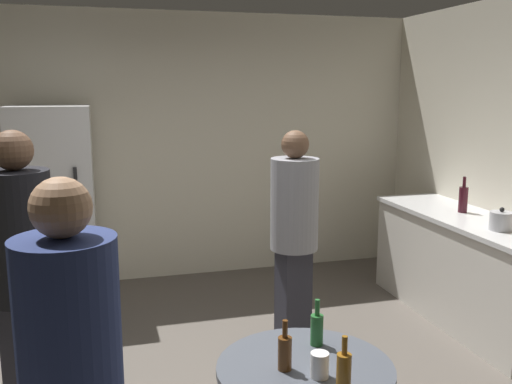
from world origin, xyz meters
TOP-DOWN VIEW (x-y plane):
  - wall_back at (0.00, 2.63)m, footprint 5.32×0.06m
  - refrigerator at (-1.08, 2.20)m, footprint 0.70×0.68m
  - kitchen_counter at (2.28, 0.82)m, footprint 0.64×2.00m
  - kettle at (2.23, 0.36)m, footprint 0.24×0.17m
  - wine_bottle_on_counter at (2.33, 0.97)m, footprint 0.08×0.08m
  - beer_bottle_amber at (0.28, -1.14)m, footprint 0.06×0.06m
  - beer_bottle_brown at (0.09, -0.93)m, footprint 0.06×0.06m
  - beer_bottle_green at (0.32, -0.74)m, footprint 0.06×0.06m
  - plastic_cup_white at (0.22, -1.03)m, footprint 0.08×0.08m
  - person_in_navy_shirt at (-0.77, -1.27)m, footprint 0.42×0.42m
  - person_in_gray_shirt at (0.65, 0.55)m, footprint 0.41×0.41m
  - person_in_black_shirt at (-1.07, -0.09)m, footprint 0.48×0.48m

SIDE VIEW (x-z plane):
  - kitchen_counter at x=2.28m, z-range 0.00..0.90m
  - plastic_cup_white at x=0.22m, z-range 0.73..0.85m
  - beer_bottle_amber at x=0.28m, z-range 0.70..0.93m
  - beer_bottle_brown at x=0.09m, z-range 0.70..0.93m
  - beer_bottle_green at x=0.32m, z-range 0.70..0.93m
  - refrigerator at x=-1.08m, z-range 0.00..1.80m
  - kettle at x=2.23m, z-range 0.88..1.06m
  - person_in_gray_shirt at x=0.65m, z-range 0.14..1.81m
  - person_in_navy_shirt at x=-0.77m, z-range 0.14..1.83m
  - wine_bottle_on_counter at x=2.33m, z-range 0.86..1.17m
  - person_in_black_shirt at x=-1.07m, z-range 0.15..1.91m
  - wall_back at x=0.00m, z-range 0.00..2.70m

